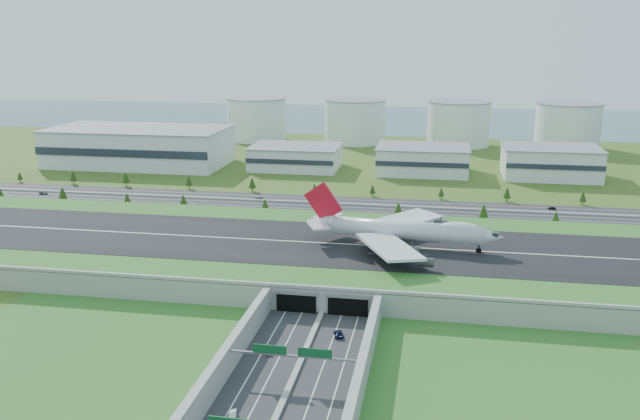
% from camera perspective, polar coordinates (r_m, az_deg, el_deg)
% --- Properties ---
extents(ground, '(1200.00, 1200.00, 0.00)m').
position_cam_1_polar(ground, '(269.18, 2.01, -4.55)').
color(ground, '#374D18').
rests_on(ground, ground).
extents(airfield_deck, '(520.00, 100.00, 9.20)m').
position_cam_1_polar(airfield_deck, '(267.78, 2.02, -3.73)').
color(airfield_deck, gray).
rests_on(airfield_deck, ground).
extents(underpass_road, '(38.80, 120.40, 8.00)m').
position_cam_1_polar(underpass_road, '(177.95, -2.65, -13.88)').
color(underpass_road, '#28282B').
rests_on(underpass_road, ground).
extents(sign_gantry_near, '(38.70, 0.70, 9.80)m').
position_cam_1_polar(sign_gantry_near, '(180.10, -2.35, -12.25)').
color(sign_gantry_near, gray).
rests_on(sign_gantry_near, ground).
extents(north_expressway, '(560.00, 36.00, 0.12)m').
position_cam_1_polar(north_expressway, '(359.62, 4.16, 0.36)').
color(north_expressway, '#28282B').
rests_on(north_expressway, ground).
extents(tree_row, '(502.82, 48.71, 8.49)m').
position_cam_1_polar(tree_row, '(356.20, 8.31, 0.88)').
color(tree_row, '#3D2819').
rests_on(tree_row, ground).
extents(hangar_west, '(120.00, 60.00, 25.00)m').
position_cam_1_polar(hangar_west, '(488.58, -14.95, 5.18)').
color(hangar_west, silver).
rests_on(hangar_west, ground).
extents(hangar_mid_a, '(58.00, 42.00, 15.00)m').
position_cam_1_polar(hangar_mid_a, '(459.16, -2.05, 4.45)').
color(hangar_mid_a, silver).
rests_on(hangar_mid_a, ground).
extents(hangar_mid_b, '(58.00, 42.00, 17.00)m').
position_cam_1_polar(hangar_mid_b, '(449.12, 8.65, 4.19)').
color(hangar_mid_b, silver).
rests_on(hangar_mid_b, ground).
extents(hangar_mid_c, '(58.00, 42.00, 19.00)m').
position_cam_1_polar(hangar_mid_c, '(454.21, 18.81, 3.82)').
color(hangar_mid_c, silver).
rests_on(hangar_mid_c, ground).
extents(fuel_tank_a, '(50.00, 50.00, 35.00)m').
position_cam_1_polar(fuel_tank_a, '(587.19, -5.36, 7.60)').
color(fuel_tank_a, silver).
rests_on(fuel_tank_a, ground).
extents(fuel_tank_b, '(50.00, 50.00, 35.00)m').
position_cam_1_polar(fuel_tank_b, '(570.64, 2.97, 7.45)').
color(fuel_tank_b, silver).
rests_on(fuel_tank_b, ground).
extents(fuel_tank_c, '(50.00, 50.00, 35.00)m').
position_cam_1_polar(fuel_tank_c, '(566.49, 11.59, 7.12)').
color(fuel_tank_c, silver).
rests_on(fuel_tank_c, ground).
extents(fuel_tank_d, '(50.00, 50.00, 35.00)m').
position_cam_1_polar(fuel_tank_d, '(575.02, 20.14, 6.64)').
color(fuel_tank_d, silver).
rests_on(fuel_tank_d, ground).
extents(bay_water, '(1200.00, 260.00, 0.06)m').
position_cam_1_polar(bay_water, '(738.00, 7.34, 7.60)').
color(bay_water, '#385D6C').
rests_on(bay_water, ground).
extents(boeing_747, '(78.07, 73.48, 24.15)m').
position_cam_1_polar(boeing_747, '(264.17, 6.91, -1.66)').
color(boeing_747, silver).
rests_on(boeing_747, airfield_deck).
extents(car_0, '(3.55, 4.90, 1.55)m').
position_cam_1_polar(car_0, '(197.41, -4.38, -11.71)').
color(car_0, silver).
rests_on(car_0, ground).
extents(car_1, '(2.98, 5.39, 1.68)m').
position_cam_1_polar(car_1, '(168.16, -7.39, -16.80)').
color(car_1, white).
rests_on(car_1, ground).
extents(car_2, '(3.99, 6.04, 1.54)m').
position_cam_1_polar(car_2, '(207.03, 1.56, -10.37)').
color(car_2, '#0B173A').
rests_on(car_2, ground).
extents(car_4, '(5.24, 2.55, 1.72)m').
position_cam_1_polar(car_4, '(414.91, -22.28, 1.34)').
color(car_4, '#5D5E62').
rests_on(car_4, ground).
extents(car_5, '(4.36, 2.65, 1.36)m').
position_cam_1_polar(car_5, '(370.97, 18.95, 0.15)').
color(car_5, black).
rests_on(car_5, ground).
extents(car_7, '(5.65, 3.50, 1.53)m').
position_cam_1_polar(car_7, '(375.99, -5.21, 1.09)').
color(car_7, silver).
rests_on(car_7, ground).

